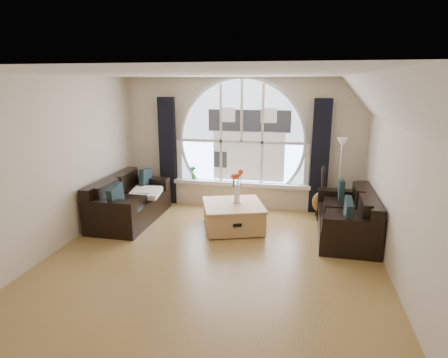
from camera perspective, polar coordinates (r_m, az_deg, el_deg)
ground at (r=5.70m, az=-1.87°, el=-12.52°), size 5.00×5.50×0.01m
ceiling at (r=5.09m, az=-2.13°, el=15.73°), size 5.00×5.50×0.01m
wall_back at (r=7.88m, az=2.73°, el=5.40°), size 5.00×0.01×2.70m
wall_front at (r=2.79m, az=-15.72°, el=-12.43°), size 5.00×0.01×2.70m
wall_left at (r=6.30m, az=-24.71°, el=1.79°), size 0.01×5.50×2.70m
wall_right at (r=5.25m, az=25.56°, el=-0.60°), size 0.01×5.50×2.70m
attic_slope at (r=5.04m, az=23.45°, el=10.61°), size 0.92×5.50×0.72m
arched_window at (r=7.81m, az=2.72°, el=7.36°), size 2.60×0.06×2.15m
window_sill at (r=7.96m, az=2.55°, el=-0.69°), size 2.90×0.22×0.08m
window_frame at (r=7.78m, az=2.68°, el=7.33°), size 2.76×0.08×2.15m
neighbor_house at (r=7.79m, az=3.79°, el=6.40°), size 1.70×0.02×1.50m
curtain_left at (r=8.20m, az=-8.56°, el=4.19°), size 0.35×0.12×2.30m
curtain_right at (r=7.71m, az=14.41°, el=3.26°), size 0.35×0.12×2.30m
sofa_left at (r=7.42m, az=-14.07°, el=-3.15°), size 0.96×1.89×0.84m
sofa_right at (r=6.75m, az=18.09°, el=-5.20°), size 0.94×1.81×0.80m
coffee_chest at (r=6.83m, az=1.40°, el=-5.51°), size 1.32×1.32×0.51m
throw_blanket at (r=7.48m, az=-11.83°, el=-2.07°), size 0.60×0.60×0.10m
vase_flowers at (r=6.73m, az=1.98°, el=-0.43°), size 0.24×0.24×0.70m
floor_lamp at (r=7.41m, az=17.16°, el=-0.16°), size 0.24×0.24×1.60m
guitar at (r=7.58m, az=14.67°, el=-1.78°), size 0.40×0.31×1.06m
potted_plant at (r=8.14m, az=-4.73°, el=0.98°), size 0.18×0.15×0.30m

